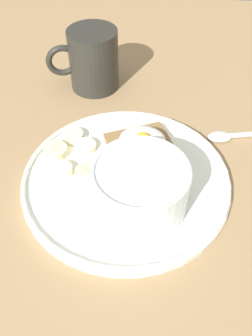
% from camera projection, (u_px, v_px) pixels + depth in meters
% --- Properties ---
extents(ground_plane, '(1.20, 1.20, 0.02)m').
position_uv_depth(ground_plane, '(126.00, 188.00, 0.50)').
color(ground_plane, '#977851').
rests_on(ground_plane, ground).
extents(plate, '(0.27, 0.27, 0.02)m').
position_uv_depth(plate, '(126.00, 180.00, 0.49)').
color(plate, white).
rests_on(plate, ground_plane).
extents(oatmeal_bowl, '(0.11, 0.11, 0.06)m').
position_uv_depth(oatmeal_bowl, '(140.00, 187.00, 0.43)').
color(oatmeal_bowl, white).
rests_on(oatmeal_bowl, plate).
extents(toast_slice, '(0.11, 0.11, 0.01)m').
position_uv_depth(toast_slice, '(142.00, 150.00, 0.51)').
color(toast_slice, olive).
rests_on(toast_slice, plate).
extents(poached_egg, '(0.06, 0.08, 0.03)m').
position_uv_depth(poached_egg, '(143.00, 141.00, 0.50)').
color(poached_egg, white).
rests_on(poached_egg, toast_slice).
extents(banana_slice_front, '(0.03, 0.03, 0.01)m').
position_uv_depth(banana_slice_front, '(86.00, 171.00, 0.49)').
color(banana_slice_front, beige).
rests_on(banana_slice_front, plate).
extents(banana_slice_left, '(0.04, 0.04, 0.01)m').
position_uv_depth(banana_slice_left, '(85.00, 147.00, 0.52)').
color(banana_slice_left, '#F2E3BD').
rests_on(banana_slice_left, plate).
extents(banana_slice_back, '(0.05, 0.05, 0.01)m').
position_uv_depth(banana_slice_back, '(56.00, 151.00, 0.51)').
color(banana_slice_back, beige).
rests_on(banana_slice_back, plate).
extents(banana_slice_right, '(0.04, 0.04, 0.01)m').
position_uv_depth(banana_slice_right, '(73.00, 136.00, 0.53)').
color(banana_slice_right, beige).
rests_on(banana_slice_right, plate).
extents(banana_slice_inner, '(0.03, 0.03, 0.01)m').
position_uv_depth(banana_slice_inner, '(62.00, 171.00, 0.49)').
color(banana_slice_inner, beige).
rests_on(banana_slice_inner, plate).
extents(coffee_mug, '(0.12, 0.08, 0.10)m').
position_uv_depth(coffee_mug, '(92.00, 59.00, 0.61)').
color(coffee_mug, '#292923').
rests_on(coffee_mug, ground_plane).
extents(spoon, '(0.11, 0.04, 0.01)m').
position_uv_depth(spoon, '(235.00, 135.00, 0.55)').
color(spoon, silver).
rests_on(spoon, ground_plane).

